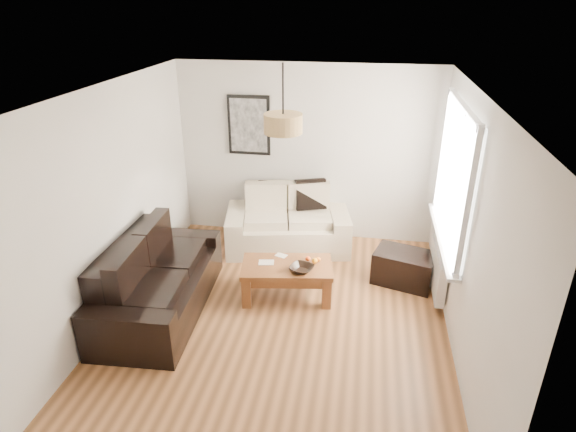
% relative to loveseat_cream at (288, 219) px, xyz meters
% --- Properties ---
extents(floor, '(4.50, 4.50, 0.00)m').
position_rel_loveseat_cream_xyz_m(floor, '(0.20, -1.78, -0.44)').
color(floor, brown).
rests_on(floor, ground).
extents(ceiling, '(3.80, 4.50, 0.00)m').
position_rel_loveseat_cream_xyz_m(ceiling, '(0.20, -1.78, 2.16)').
color(ceiling, white).
rests_on(ceiling, floor).
extents(wall_back, '(3.80, 0.04, 2.60)m').
position_rel_loveseat_cream_xyz_m(wall_back, '(0.20, 0.47, 0.86)').
color(wall_back, silver).
rests_on(wall_back, floor).
extents(wall_front, '(3.80, 0.04, 2.60)m').
position_rel_loveseat_cream_xyz_m(wall_front, '(0.20, -4.03, 0.86)').
color(wall_front, silver).
rests_on(wall_front, floor).
extents(wall_left, '(0.04, 4.50, 2.60)m').
position_rel_loveseat_cream_xyz_m(wall_left, '(-1.70, -1.78, 0.86)').
color(wall_left, silver).
rests_on(wall_left, floor).
extents(wall_right, '(0.04, 4.50, 2.60)m').
position_rel_loveseat_cream_xyz_m(wall_right, '(2.10, -1.78, 0.86)').
color(wall_right, silver).
rests_on(wall_right, floor).
extents(window_bay, '(0.14, 1.90, 1.60)m').
position_rel_loveseat_cream_xyz_m(window_bay, '(2.06, -0.98, 1.16)').
color(window_bay, white).
rests_on(window_bay, wall_right).
extents(radiator, '(0.10, 0.90, 0.52)m').
position_rel_loveseat_cream_xyz_m(radiator, '(2.02, -0.98, -0.06)').
color(radiator, white).
rests_on(radiator, wall_right).
extents(poster, '(0.62, 0.04, 0.87)m').
position_rel_loveseat_cream_xyz_m(poster, '(-0.65, 0.44, 1.26)').
color(poster, black).
rests_on(poster, wall_back).
extents(pendant_shade, '(0.40, 0.40, 0.20)m').
position_rel_loveseat_cream_xyz_m(pendant_shade, '(0.20, -1.48, 1.79)').
color(pendant_shade, tan).
rests_on(pendant_shade, ceiling).
extents(loveseat_cream, '(1.92, 1.28, 0.88)m').
position_rel_loveseat_cream_xyz_m(loveseat_cream, '(0.00, 0.00, 0.00)').
color(loveseat_cream, beige).
rests_on(loveseat_cream, floor).
extents(sofa_leather, '(1.10, 2.08, 0.88)m').
position_rel_loveseat_cream_xyz_m(sofa_leather, '(-1.23, -1.80, 0.00)').
color(sofa_leather, black).
rests_on(sofa_leather, floor).
extents(coffee_table, '(1.17, 0.75, 0.45)m').
position_rel_loveseat_cream_xyz_m(coffee_table, '(0.21, -1.29, -0.22)').
color(coffee_table, brown).
rests_on(coffee_table, floor).
extents(ottoman, '(0.86, 0.68, 0.43)m').
position_rel_loveseat_cream_xyz_m(ottoman, '(1.65, -0.72, -0.22)').
color(ottoman, black).
rests_on(ottoman, floor).
extents(cushion_left, '(0.38, 0.15, 0.37)m').
position_rel_loveseat_cream_xyz_m(cushion_left, '(-0.30, 0.21, 0.30)').
color(cushion_left, black).
rests_on(cushion_left, loveseat_cream).
extents(cushion_right, '(0.47, 0.28, 0.45)m').
position_rel_loveseat_cream_xyz_m(cushion_right, '(0.30, 0.21, 0.33)').
color(cushion_right, black).
rests_on(cushion_right, loveseat_cream).
extents(fruit_bowl, '(0.35, 0.35, 0.07)m').
position_rel_loveseat_cream_xyz_m(fruit_bowl, '(0.41, -1.41, 0.04)').
color(fruit_bowl, black).
rests_on(fruit_bowl, coffee_table).
extents(orange_a, '(0.08, 0.08, 0.07)m').
position_rel_loveseat_cream_xyz_m(orange_a, '(0.54, -1.21, 0.05)').
color(orange_a, orange).
rests_on(orange_a, fruit_bowl).
extents(orange_b, '(0.07, 0.07, 0.06)m').
position_rel_loveseat_cream_xyz_m(orange_b, '(0.58, -1.17, 0.05)').
color(orange_b, orange).
rests_on(orange_b, fruit_bowl).
extents(orange_c, '(0.07, 0.07, 0.06)m').
position_rel_loveseat_cream_xyz_m(orange_c, '(0.45, -1.17, 0.05)').
color(orange_c, '#FF5015').
rests_on(orange_c, fruit_bowl).
extents(papers, '(0.20, 0.16, 0.01)m').
position_rel_loveseat_cream_xyz_m(papers, '(-0.05, -1.28, 0.01)').
color(papers, beige).
rests_on(papers, coffee_table).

